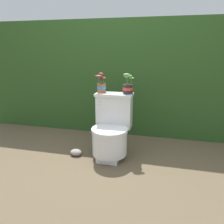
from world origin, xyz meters
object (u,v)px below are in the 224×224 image
at_px(garden_stone, 76,152).
at_px(toilet, 111,130).
at_px(potted_plant_left, 101,86).
at_px(potted_plant_midleft, 128,86).

bearing_deg(garden_stone, toilet, 15.26).
xyz_separation_m(toilet, garden_stone, (-0.40, -0.11, -0.28)).
bearing_deg(potted_plant_left, toilet, -45.63).
relative_size(potted_plant_left, garden_stone, 1.65).
xyz_separation_m(potted_plant_left, garden_stone, (-0.24, -0.27, -0.75)).
distance_m(potted_plant_left, garden_stone, 0.83).
bearing_deg(potted_plant_midleft, toilet, -135.11).
bearing_deg(toilet, potted_plant_midleft, 44.89).
bearing_deg(toilet, garden_stone, -164.74).
bearing_deg(garden_stone, potted_plant_left, 49.11).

